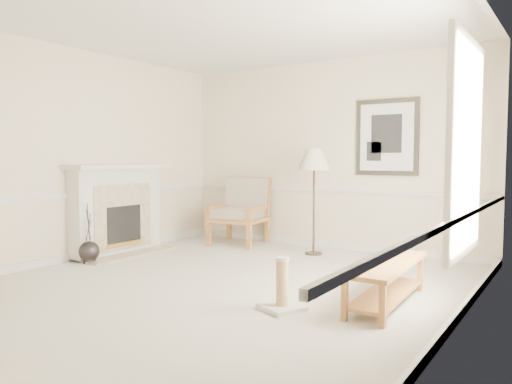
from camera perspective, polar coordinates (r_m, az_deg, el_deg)
ground at (r=5.66m, az=-4.13°, el=-10.48°), size 5.50×5.50×0.00m
room at (r=5.48m, az=-2.57°, el=8.73°), size 5.04×5.54×2.92m
fireplace at (r=7.57m, az=-15.56°, el=-2.01°), size 0.64×1.64×1.31m
floor_vase at (r=7.07m, az=-18.54°, el=-6.52°), size 0.28×0.28×0.81m
armchair at (r=8.22m, az=-1.64°, el=-1.85°), size 0.93×0.98×1.07m
floor_lamp at (r=7.24m, az=6.67°, el=3.36°), size 0.61×0.61×1.53m
bench at (r=5.00m, az=14.67°, el=-9.27°), size 0.50×1.47×0.42m
scratching_post at (r=4.71m, az=2.98°, el=-11.49°), size 0.45×0.45×0.50m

